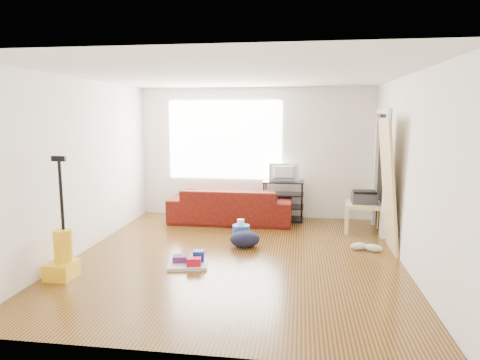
# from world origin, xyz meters

# --- Properties ---
(room) EXTENTS (4.51, 5.01, 2.51)m
(room) POSITION_xyz_m (0.07, 0.15, 1.25)
(room) COLOR #40220C
(room) RESTS_ON ground
(sofa) EXTENTS (2.24, 0.88, 0.65)m
(sofa) POSITION_xyz_m (-0.40, 1.95, 0.00)
(sofa) COLOR #450403
(sofa) RESTS_ON ground
(tv_stand) EXTENTS (0.77, 0.45, 0.76)m
(tv_stand) POSITION_xyz_m (0.56, 2.22, 0.39)
(tv_stand) COLOR black
(tv_stand) RESTS_ON ground
(tv) EXTENTS (0.56, 0.07, 0.32)m
(tv) POSITION_xyz_m (0.56, 2.22, 0.92)
(tv) COLOR black
(tv) RESTS_ON tv_stand
(side_table) EXTENTS (0.67, 0.67, 0.49)m
(side_table) POSITION_xyz_m (1.95, 1.62, 0.41)
(side_table) COLOR tan
(side_table) RESTS_ON ground
(printer) EXTENTS (0.41, 0.32, 0.22)m
(printer) POSITION_xyz_m (1.95, 1.62, 0.60)
(printer) COLOR #2E2C35
(printer) RESTS_ON side_table
(bucket) EXTENTS (0.30, 0.30, 0.27)m
(bucket) POSITION_xyz_m (-0.03, 0.72, 0.00)
(bucket) COLOR blue
(bucket) RESTS_ON ground
(toilet_paper) EXTENTS (0.11, 0.11, 0.10)m
(toilet_paper) POSITION_xyz_m (-0.03, 0.69, 0.19)
(toilet_paper) COLOR white
(toilet_paper) RESTS_ON bucket
(cleaning_tray) EXTENTS (0.58, 0.50, 0.18)m
(cleaning_tray) POSITION_xyz_m (-0.57, -0.43, 0.06)
(cleaning_tray) COLOR silver
(cleaning_tray) RESTS_ON ground
(backpack) EXTENTS (0.51, 0.44, 0.25)m
(backpack) POSITION_xyz_m (0.06, 0.48, 0.00)
(backpack) COLOR black
(backpack) RESTS_ON ground
(sneakers) EXTENTS (0.49, 0.25, 0.11)m
(sneakers) POSITION_xyz_m (1.85, 0.55, 0.05)
(sneakers) COLOR silver
(sneakers) RESTS_ON ground
(vacuum) EXTENTS (0.31, 0.36, 1.49)m
(vacuum) POSITION_xyz_m (-2.00, -1.04, 0.28)
(vacuum) COLOR yellow
(vacuum) RESTS_ON ground
(door_panel) EXTENTS (0.24, 0.78, 1.94)m
(door_panel) POSITION_xyz_m (2.13, 0.61, 0.00)
(door_panel) COLOR tan
(door_panel) RESTS_ON ground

